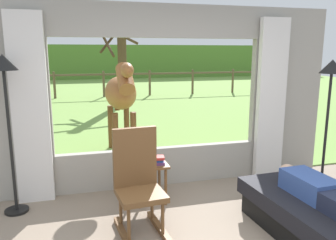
{
  "coord_description": "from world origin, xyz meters",
  "views": [
    {
      "loc": [
        -1.12,
        -2.32,
        1.92
      ],
      "look_at": [
        0.0,
        1.8,
        1.05
      ],
      "focal_mm": 36.08,
      "sensor_mm": 36.0,
      "label": 1
    }
  ],
  "objects_px": {
    "rocking_chair": "(138,182)",
    "horse": "(121,94)",
    "potted_plant": "(142,148)",
    "floor_lamp_right": "(330,86)",
    "reclining_person": "(322,193)",
    "floor_lamp_left": "(5,87)",
    "side_table": "(150,170)",
    "book_stack": "(157,160)",
    "pasture_tree": "(121,59)",
    "recliner_sofa": "(316,219)"
  },
  "relations": [
    {
      "from": "potted_plant",
      "to": "floor_lamp_left",
      "type": "xyz_separation_m",
      "value": [
        -1.55,
        0.07,
        0.82
      ]
    },
    {
      "from": "recliner_sofa",
      "to": "rocking_chair",
      "type": "height_order",
      "value": "rocking_chair"
    },
    {
      "from": "reclining_person",
      "to": "side_table",
      "type": "height_order",
      "value": "reclining_person"
    },
    {
      "from": "rocking_chair",
      "to": "floor_lamp_right",
      "type": "relative_size",
      "value": 0.62
    },
    {
      "from": "recliner_sofa",
      "to": "side_table",
      "type": "relative_size",
      "value": 3.35
    },
    {
      "from": "book_stack",
      "to": "rocking_chair",
      "type": "bearing_deg",
      "value": -121.06
    },
    {
      "from": "reclining_person",
      "to": "side_table",
      "type": "distance_m",
      "value": 2.03
    },
    {
      "from": "recliner_sofa",
      "to": "floor_lamp_right",
      "type": "bearing_deg",
      "value": 45.81
    },
    {
      "from": "side_table",
      "to": "book_stack",
      "type": "distance_m",
      "value": 0.18
    },
    {
      "from": "floor_lamp_right",
      "to": "pasture_tree",
      "type": "xyz_separation_m",
      "value": [
        -1.63,
        8.6,
        0.18
      ]
    },
    {
      "from": "floor_lamp_left",
      "to": "rocking_chair",
      "type": "bearing_deg",
      "value": -29.91
    },
    {
      "from": "side_table",
      "to": "horse",
      "type": "xyz_separation_m",
      "value": [
        -0.07,
        2.1,
        0.73
      ]
    },
    {
      "from": "reclining_person",
      "to": "book_stack",
      "type": "height_order",
      "value": "reclining_person"
    },
    {
      "from": "rocking_chair",
      "to": "potted_plant",
      "type": "bearing_deg",
      "value": 69.96
    },
    {
      "from": "recliner_sofa",
      "to": "floor_lamp_left",
      "type": "height_order",
      "value": "floor_lamp_left"
    },
    {
      "from": "reclining_person",
      "to": "book_stack",
      "type": "xyz_separation_m",
      "value": [
        -1.39,
        1.32,
        0.05
      ]
    },
    {
      "from": "floor_lamp_right",
      "to": "potted_plant",
      "type": "bearing_deg",
      "value": 171.08
    },
    {
      "from": "side_table",
      "to": "horse",
      "type": "height_order",
      "value": "horse"
    },
    {
      "from": "recliner_sofa",
      "to": "side_table",
      "type": "height_order",
      "value": "side_table"
    },
    {
      "from": "potted_plant",
      "to": "floor_lamp_right",
      "type": "bearing_deg",
      "value": -8.92
    },
    {
      "from": "horse",
      "to": "rocking_chair",
      "type": "bearing_deg",
      "value": 86.15
    },
    {
      "from": "rocking_chair",
      "to": "potted_plant",
      "type": "distance_m",
      "value": 0.76
    },
    {
      "from": "recliner_sofa",
      "to": "reclining_person",
      "type": "height_order",
      "value": "reclining_person"
    },
    {
      "from": "book_stack",
      "to": "floor_lamp_left",
      "type": "xyz_separation_m",
      "value": [
        -1.72,
        0.2,
        0.96
      ]
    },
    {
      "from": "recliner_sofa",
      "to": "floor_lamp_left",
      "type": "bearing_deg",
      "value": 152.04
    },
    {
      "from": "rocking_chair",
      "to": "pasture_tree",
      "type": "height_order",
      "value": "pasture_tree"
    },
    {
      "from": "horse",
      "to": "potted_plant",
      "type": "bearing_deg",
      "value": 89.95
    },
    {
      "from": "reclining_person",
      "to": "horse",
      "type": "bearing_deg",
      "value": 111.23
    },
    {
      "from": "rocking_chair",
      "to": "floor_lamp_right",
      "type": "height_order",
      "value": "floor_lamp_right"
    },
    {
      "from": "rocking_chair",
      "to": "horse",
      "type": "relative_size",
      "value": 0.62
    },
    {
      "from": "rocking_chair",
      "to": "potted_plant",
      "type": "relative_size",
      "value": 3.5
    },
    {
      "from": "side_table",
      "to": "floor_lamp_left",
      "type": "height_order",
      "value": "floor_lamp_left"
    },
    {
      "from": "potted_plant",
      "to": "horse",
      "type": "bearing_deg",
      "value": 89.82
    },
    {
      "from": "reclining_person",
      "to": "floor_lamp_left",
      "type": "relative_size",
      "value": 0.76
    },
    {
      "from": "reclining_person",
      "to": "rocking_chair",
      "type": "bearing_deg",
      "value": 154.59
    },
    {
      "from": "recliner_sofa",
      "to": "rocking_chair",
      "type": "bearing_deg",
      "value": 156.01
    },
    {
      "from": "reclining_person",
      "to": "rocking_chair",
      "type": "xyz_separation_m",
      "value": [
        -1.74,
        0.73,
        0.02
      ]
    },
    {
      "from": "recliner_sofa",
      "to": "potted_plant",
      "type": "bearing_deg",
      "value": 135.44
    },
    {
      "from": "side_table",
      "to": "horse",
      "type": "distance_m",
      "value": 2.23
    },
    {
      "from": "potted_plant",
      "to": "floor_lamp_right",
      "type": "relative_size",
      "value": 0.18
    },
    {
      "from": "floor_lamp_right",
      "to": "horse",
      "type": "relative_size",
      "value": 1.0
    },
    {
      "from": "floor_lamp_left",
      "to": "reclining_person",
      "type": "bearing_deg",
      "value": -25.95
    },
    {
      "from": "potted_plant",
      "to": "floor_lamp_left",
      "type": "height_order",
      "value": "floor_lamp_left"
    },
    {
      "from": "floor_lamp_right",
      "to": "horse",
      "type": "bearing_deg",
      "value": 135.17
    },
    {
      "from": "reclining_person",
      "to": "horse",
      "type": "distance_m",
      "value": 3.87
    },
    {
      "from": "reclining_person",
      "to": "book_stack",
      "type": "relative_size",
      "value": 7.71
    },
    {
      "from": "side_table",
      "to": "potted_plant",
      "type": "distance_m",
      "value": 0.29
    },
    {
      "from": "floor_lamp_right",
      "to": "reclining_person",
      "type": "bearing_deg",
      "value": -130.05
    },
    {
      "from": "floor_lamp_left",
      "to": "pasture_tree",
      "type": "height_order",
      "value": "pasture_tree"
    },
    {
      "from": "potted_plant",
      "to": "pasture_tree",
      "type": "bearing_deg",
      "value": 84.29
    }
  ]
}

